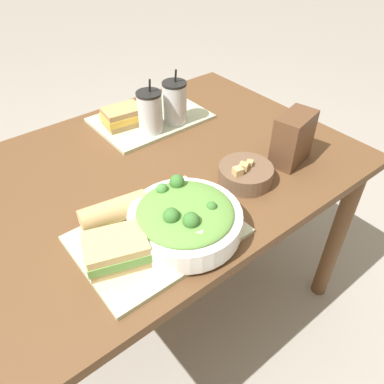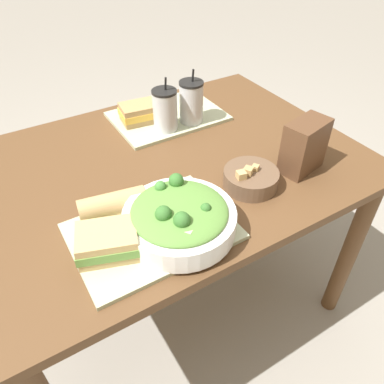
{
  "view_description": "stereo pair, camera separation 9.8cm",
  "coord_description": "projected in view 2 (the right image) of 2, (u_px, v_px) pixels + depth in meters",
  "views": [
    {
      "loc": [
        -0.51,
        -0.8,
        1.39
      ],
      "look_at": [
        -0.04,
        -0.21,
        0.76
      ],
      "focal_mm": 35.0,
      "sensor_mm": 36.0,
      "label": 1
    },
    {
      "loc": [
        -0.43,
        -0.86,
        1.39
      ],
      "look_at": [
        -0.04,
        -0.21,
        0.76
      ],
      "focal_mm": 35.0,
      "sensor_mm": 36.0,
      "label": 2
    }
  ],
  "objects": [
    {
      "name": "ground_plane",
      "position": [
        174.0,
        296.0,
        1.63
      ],
      "size": [
        12.0,
        12.0,
        0.0
      ],
      "primitive_type": "plane",
      "color": "gray"
    },
    {
      "name": "dining_table",
      "position": [
        168.0,
        186.0,
        1.23
      ],
      "size": [
        1.21,
        0.88,
        0.72
      ],
      "color": "brown",
      "rests_on": "ground_plane"
    },
    {
      "name": "tray_near",
      "position": [
        152.0,
        231.0,
        0.93
      ],
      "size": [
        0.39,
        0.28,
        0.01
      ],
      "color": "#B2BC99",
      "rests_on": "dining_table"
    },
    {
      "name": "tray_far",
      "position": [
        168.0,
        116.0,
        1.38
      ],
      "size": [
        0.39,
        0.28,
        0.01
      ],
      "color": "#B2BC99",
      "rests_on": "dining_table"
    },
    {
      "name": "salad_bowl",
      "position": [
        179.0,
        217.0,
        0.9
      ],
      "size": [
        0.28,
        0.28,
        0.1
      ],
      "color": "white",
      "rests_on": "tray_near"
    },
    {
      "name": "soup_bowl",
      "position": [
        251.0,
        178.0,
        1.06
      ],
      "size": [
        0.16,
        0.16,
        0.07
      ],
      "color": "brown",
      "rests_on": "dining_table"
    },
    {
      "name": "sandwich_near",
      "position": [
        108.0,
        242.0,
        0.85
      ],
      "size": [
        0.17,
        0.14,
        0.06
      ],
      "rotation": [
        0.0,
        0.0,
        -0.33
      ],
      "color": "tan",
      "rests_on": "tray_near"
    },
    {
      "name": "baguette_near",
      "position": [
        114.0,
        204.0,
        0.95
      ],
      "size": [
        0.18,
        0.09,
        0.06
      ],
      "rotation": [
        0.0,
        0.0,
        1.4
      ],
      "color": "tan",
      "rests_on": "tray_near"
    },
    {
      "name": "sandwich_far",
      "position": [
        139.0,
        113.0,
        1.32
      ],
      "size": [
        0.14,
        0.11,
        0.06
      ],
      "rotation": [
        0.0,
        0.0,
        -0.12
      ],
      "color": "tan",
      "rests_on": "tray_far"
    },
    {
      "name": "drink_cup_dark",
      "position": [
        165.0,
        111.0,
        1.26
      ],
      "size": [
        0.08,
        0.08,
        0.18
      ],
      "color": "silver",
      "rests_on": "tray_far"
    },
    {
      "name": "drink_cup_red",
      "position": [
        191.0,
        103.0,
        1.3
      ],
      "size": [
        0.08,
        0.08,
        0.19
      ],
      "color": "silver",
      "rests_on": "tray_far"
    },
    {
      "name": "chip_bag",
      "position": [
        304.0,
        146.0,
        1.09
      ],
      "size": [
        0.15,
        0.11,
        0.16
      ],
      "rotation": [
        0.0,
        0.0,
        0.22
      ],
      "color": "brown",
      "rests_on": "dining_table"
    }
  ]
}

